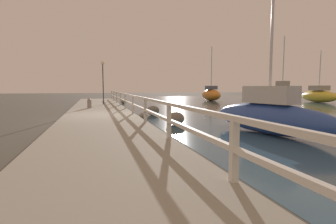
{
  "coord_description": "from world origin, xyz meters",
  "views": [
    {
      "loc": [
        -0.25,
        -12.85,
        1.54
      ],
      "look_at": [
        2.57,
        -2.85,
        0.56
      ],
      "focal_mm": 28.0,
      "sensor_mm": 36.0,
      "label": 1
    }
  ],
  "objects_px": {
    "dock_lamp": "(103,72)",
    "sailboat_gray": "(282,95)",
    "mooring_bollard": "(89,103)",
    "sailboat_yellow": "(319,95)",
    "sailboat_orange": "(211,94)",
    "sailboat_blue": "(269,115)"
  },
  "relations": [
    {
      "from": "sailboat_gray",
      "to": "mooring_bollard",
      "type": "bearing_deg",
      "value": -176.09
    },
    {
      "from": "sailboat_orange",
      "to": "sailboat_blue",
      "type": "relative_size",
      "value": 1.03
    },
    {
      "from": "dock_lamp",
      "to": "sailboat_yellow",
      "type": "bearing_deg",
      "value": 3.14
    },
    {
      "from": "dock_lamp",
      "to": "sailboat_gray",
      "type": "distance_m",
      "value": 15.74
    },
    {
      "from": "dock_lamp",
      "to": "sailboat_yellow",
      "type": "xyz_separation_m",
      "value": [
        21.37,
        1.17,
        -1.94
      ]
    },
    {
      "from": "sailboat_gray",
      "to": "sailboat_blue",
      "type": "height_order",
      "value": "sailboat_gray"
    },
    {
      "from": "mooring_bollard",
      "to": "dock_lamp",
      "type": "distance_m",
      "value": 4.02
    },
    {
      "from": "sailboat_gray",
      "to": "sailboat_blue",
      "type": "relative_size",
      "value": 1.02
    },
    {
      "from": "sailboat_yellow",
      "to": "sailboat_orange",
      "type": "height_order",
      "value": "sailboat_orange"
    },
    {
      "from": "mooring_bollard",
      "to": "sailboat_gray",
      "type": "height_order",
      "value": "sailboat_gray"
    },
    {
      "from": "mooring_bollard",
      "to": "sailboat_orange",
      "type": "relative_size",
      "value": 0.1
    },
    {
      "from": "mooring_bollard",
      "to": "sailboat_blue",
      "type": "distance_m",
      "value": 11.37
    },
    {
      "from": "sailboat_gray",
      "to": "sailboat_orange",
      "type": "bearing_deg",
      "value": 107.56
    },
    {
      "from": "dock_lamp",
      "to": "sailboat_yellow",
      "type": "relative_size",
      "value": 0.61
    },
    {
      "from": "dock_lamp",
      "to": "sailboat_gray",
      "type": "relative_size",
      "value": 0.54
    },
    {
      "from": "sailboat_orange",
      "to": "sailboat_blue",
      "type": "distance_m",
      "value": 21.7
    },
    {
      "from": "sailboat_orange",
      "to": "mooring_bollard",
      "type": "bearing_deg",
      "value": -136.99
    },
    {
      "from": "sailboat_orange",
      "to": "sailboat_gray",
      "type": "distance_m",
      "value": 8.45
    },
    {
      "from": "sailboat_yellow",
      "to": "sailboat_gray",
      "type": "height_order",
      "value": "sailboat_gray"
    },
    {
      "from": "sailboat_yellow",
      "to": "sailboat_gray",
      "type": "distance_m",
      "value": 5.97
    },
    {
      "from": "mooring_bollard",
      "to": "dock_lamp",
      "type": "relative_size",
      "value": 0.19
    },
    {
      "from": "mooring_bollard",
      "to": "sailboat_gray",
      "type": "bearing_deg",
      "value": 9.7
    }
  ]
}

